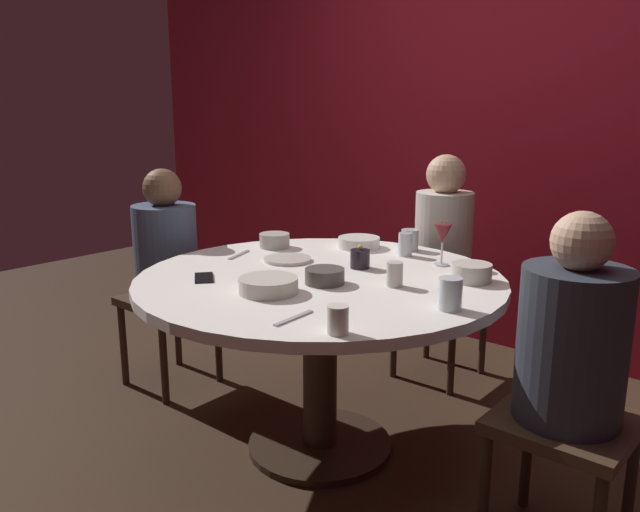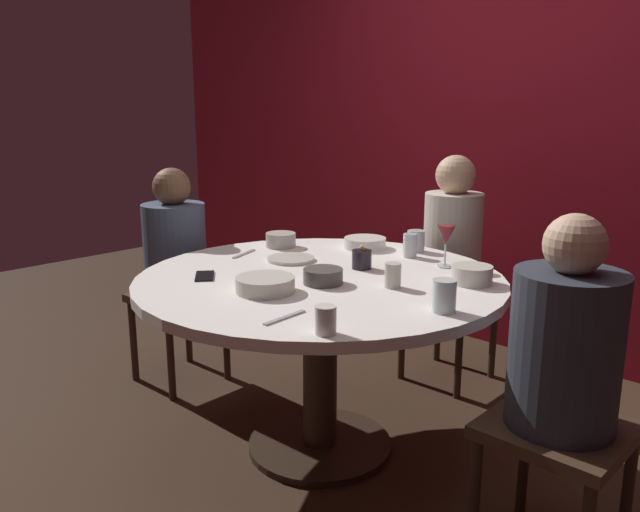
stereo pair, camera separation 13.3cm
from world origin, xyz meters
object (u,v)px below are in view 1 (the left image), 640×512
dining_table (320,309)px  dinner_plate (288,259)px  candle_holder (360,259)px  bowl_small_white (268,285)px  cell_phone (204,278)px  cup_center_front (338,320)px  wine_glass (443,235)px  bowl_sauce_side (359,242)px  cup_by_left_diner (405,244)px  bowl_serving_large (325,276)px  bowl_rice_portion (275,240)px  seated_diner_left (166,253)px  bowl_salad_center (471,272)px  cup_far_edge (450,294)px  cup_by_right_diner (395,274)px  cup_near_candle (410,240)px  seated_diner_right (571,350)px  seated_diner_back (443,243)px

dining_table → dinner_plate: bearing=160.0°
candle_holder → bowl_small_white: (-0.04, -0.50, -0.01)m
dining_table → bowl_small_white: 0.34m
cell_phone → cup_center_front: (0.78, -0.14, 0.04)m
wine_glass → bowl_sauce_side: (-0.47, 0.05, -0.10)m
bowl_sauce_side → cup_by_left_diner: (0.26, -0.00, 0.03)m
wine_glass → bowl_serving_large: size_ratio=1.17×
dinner_plate → bowl_rice_portion: bowl_rice_portion is taller
seated_diner_left → dinner_plate: 0.75m
dinner_plate → cup_center_front: (0.73, -0.56, 0.04)m
candle_holder → bowl_small_white: candle_holder is taller
bowl_salad_center → bowl_rice_portion: bowl_salad_center is taller
bowl_small_white → cup_center_front: bearing=-20.3°
dining_table → candle_holder: (0.05, 0.20, 0.18)m
bowl_sauce_side → cup_far_edge: 0.97m
bowl_salad_center → bowl_rice_portion: 0.99m
bowl_salad_center → bowl_small_white: size_ratio=0.72×
dining_table → cell_phone: bearing=-134.2°
bowl_sauce_side → cup_by_right_diner: size_ratio=2.14×
bowl_salad_center → cup_center_front: cup_center_front is taller
cup_near_candle → cup_center_front: bearing=-68.0°
dining_table → cup_center_front: size_ratio=16.95×
seated_diner_left → bowl_small_white: size_ratio=5.19×
cup_near_candle → cup_center_front: cup_near_candle is taller
seated_diner_left → cup_center_front: 1.54m
seated_diner_right → bowl_salad_center: size_ratio=7.24×
candle_holder → cell_phone: (-0.36, -0.53, -0.04)m
dining_table → bowl_serving_large: (0.09, -0.08, 0.17)m
bowl_small_white → cup_by_left_diner: (0.06, 0.80, 0.02)m
cup_by_right_diner → cup_near_candle: bearing=117.2°
seated_diner_right → candle_holder: 0.97m
bowl_small_white → bowl_sauce_side: (-0.20, 0.81, -0.00)m
cup_by_right_diner → bowl_rice_portion: bearing=166.7°
bowl_small_white → seated_diner_right: bearing=16.9°
cup_center_front → candle_holder: bearing=121.9°
seated_diner_back → cell_phone: size_ratio=8.36×
cell_phone → cup_far_edge: 0.96m
seated_diner_left → seated_diner_back: (1.00, 0.97, 0.03)m
dinner_plate → dining_table: bearing=-20.0°
dinner_plate → cup_by_left_diner: 0.53m
seated_diner_back → bowl_serving_large: 1.05m
dining_table → bowl_salad_center: (0.49, 0.31, 0.17)m
wine_glass → bowl_sauce_side: wine_glass is taller
bowl_rice_portion → candle_holder: bearing=-5.7°
dining_table → cup_center_front: (0.46, -0.47, 0.18)m
bowl_sauce_side → cell_phone: bearing=-98.8°
seated_diner_left → wine_glass: seated_diner_left is taller
wine_glass → bowl_small_white: wine_glass is taller
dining_table → cup_near_candle: bearing=87.8°
wine_glass → cup_center_front: size_ratio=2.06×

